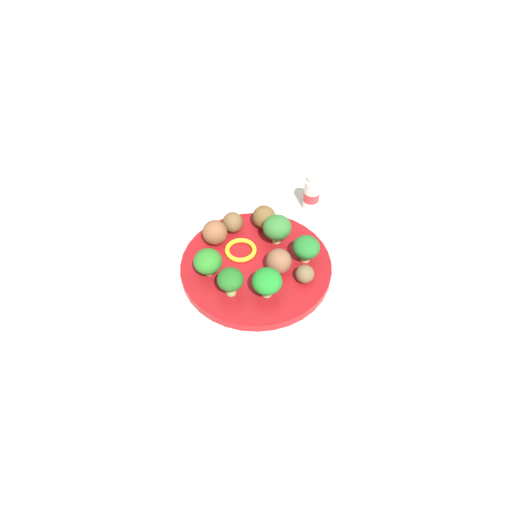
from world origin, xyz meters
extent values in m
plane|color=silver|center=(0.00, 0.00, 0.00)|extent=(4.00, 4.00, 0.00)
cylinder|color=maroon|center=(0.00, 0.00, 0.01)|extent=(0.28, 0.28, 0.02)
cylinder|color=#8FC66D|center=(-0.07, 0.02, 0.02)|extent=(0.02, 0.02, 0.02)
ellipsoid|color=#327330|center=(-0.07, 0.02, 0.05)|extent=(0.05, 0.05, 0.04)
cylinder|color=#8CBD69|center=(0.06, 0.04, 0.02)|extent=(0.02, 0.02, 0.02)
ellipsoid|color=#1F8327|center=(0.06, 0.04, 0.05)|extent=(0.05, 0.05, 0.04)
cylinder|color=#92CE6B|center=(0.05, -0.07, 0.02)|extent=(0.02, 0.02, 0.01)
ellipsoid|color=#2B7C26|center=(0.05, -0.07, 0.05)|extent=(0.05, 0.05, 0.04)
cylinder|color=#9CBF7C|center=(-0.04, 0.08, 0.02)|extent=(0.02, 0.02, 0.01)
ellipsoid|color=#22702A|center=(-0.04, 0.08, 0.05)|extent=(0.05, 0.05, 0.04)
cylinder|color=#93CF6A|center=(0.08, -0.02, 0.03)|extent=(0.02, 0.02, 0.02)
ellipsoid|color=#216320|center=(0.08, -0.02, 0.05)|extent=(0.05, 0.05, 0.04)
sphere|color=brown|center=(-0.02, -0.09, 0.04)|extent=(0.05, 0.05, 0.05)
sphere|color=brown|center=(-0.07, -0.08, 0.04)|extent=(0.04, 0.04, 0.04)
sphere|color=brown|center=(-0.10, -0.02, 0.04)|extent=(0.05, 0.05, 0.05)
sphere|color=brown|center=(0.01, 0.10, 0.03)|extent=(0.03, 0.03, 0.03)
sphere|color=brown|center=(0.00, 0.04, 0.04)|extent=(0.05, 0.05, 0.05)
torus|color=yellow|center=(-0.02, -0.04, 0.02)|extent=(0.08, 0.08, 0.01)
cube|color=white|center=(0.25, -0.01, 0.00)|extent=(0.17, 0.13, 0.01)
cube|color=silver|center=(0.23, 0.01, 0.01)|extent=(0.09, 0.02, 0.01)
cube|color=silver|center=(0.29, 0.00, 0.01)|extent=(0.03, 0.02, 0.01)
cube|color=white|center=(0.22, -0.03, 0.01)|extent=(0.09, 0.02, 0.01)
cube|color=silver|center=(0.29, -0.04, 0.01)|extent=(0.06, 0.02, 0.01)
cylinder|color=white|center=(-0.21, 0.04, 0.03)|extent=(0.03, 0.03, 0.07)
cylinder|color=red|center=(-0.21, 0.04, 0.03)|extent=(0.03, 0.03, 0.02)
cylinder|color=silver|center=(-0.21, 0.04, 0.07)|extent=(0.02, 0.02, 0.01)
camera|label=1|loc=(0.54, 0.21, 0.66)|focal=32.85mm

